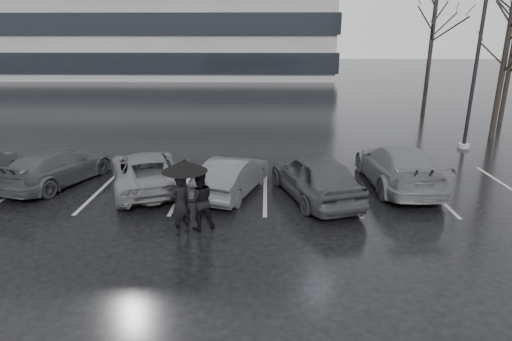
{
  "coord_description": "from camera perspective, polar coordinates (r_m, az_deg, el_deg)",
  "views": [
    {
      "loc": [
        0.61,
        -11.34,
        5.08
      ],
      "look_at": [
        0.32,
        1.0,
        1.1
      ],
      "focal_mm": 30.0,
      "sensor_mm": 36.0,
      "label": 1
    }
  ],
  "objects": [
    {
      "name": "tree_east",
      "position": [
        24.21,
        30.26,
        12.97
      ],
      "size": [
        0.26,
        0.26,
        8.0
      ],
      "primitive_type": "cylinder",
      "color": "black",
      "rests_on": "ground"
    },
    {
      "name": "car_west_a",
      "position": [
        14.04,
        -3.11,
        -0.67
      ],
      "size": [
        2.37,
        3.98,
        1.24
      ],
      "primitive_type": "imported",
      "rotation": [
        0.0,
        0.0,
        2.84
      ],
      "color": "#29292B",
      "rests_on": "ground"
    },
    {
      "name": "tree_north",
      "position": [
        30.2,
        22.28,
        15.02
      ],
      "size": [
        0.26,
        0.26,
        8.5
      ],
      "primitive_type": "cylinder",
      "color": "black",
      "rests_on": "ground"
    },
    {
      "name": "car_east",
      "position": [
        15.49,
        18.36,
        0.58
      ],
      "size": [
        2.17,
        5.0,
        1.43
      ],
      "primitive_type": "imported",
      "rotation": [
        0.0,
        0.0,
        3.17
      ],
      "color": "#48484B",
      "rests_on": "ground"
    },
    {
      "name": "car_west_b",
      "position": [
        14.92,
        -14.46,
        -0.03
      ],
      "size": [
        3.57,
        5.06,
        1.28
      ],
      "primitive_type": "imported",
      "rotation": [
        0.0,
        0.0,
        3.49
      ],
      "color": "#48484B",
      "rests_on": "ground"
    },
    {
      "name": "lamp_post",
      "position": [
        21.5,
        27.46,
        13.59
      ],
      "size": [
        0.5,
        0.5,
        9.18
      ],
      "rotation": [
        0.0,
        0.0,
        0.29
      ],
      "color": "gray",
      "rests_on": "ground"
    },
    {
      "name": "stall_stripes",
      "position": [
        14.81,
        -4.2,
        -2.23
      ],
      "size": [
        19.72,
        5.0,
        0.0
      ],
      "color": "#969698",
      "rests_on": "ground"
    },
    {
      "name": "pedestrian_right",
      "position": [
        11.53,
        -7.54,
        -3.99
      ],
      "size": [
        0.96,
        0.85,
        1.63
      ],
      "primitive_type": "imported",
      "rotation": [
        0.0,
        0.0,
        3.49
      ],
      "color": "black",
      "rests_on": "ground"
    },
    {
      "name": "pedestrian_left",
      "position": [
        11.32,
        -10.05,
        -4.48
      ],
      "size": [
        0.71,
        0.7,
        1.65
      ],
      "primitive_type": "imported",
      "rotation": [
        0.0,
        0.0,
        3.91
      ],
      "color": "black",
      "rests_on": "ground"
    },
    {
      "name": "ground",
      "position": [
        12.44,
        -1.59,
        -6.24
      ],
      "size": [
        160.0,
        160.0,
        0.0
      ],
      "primitive_type": "plane",
      "color": "black",
      "rests_on": "ground"
    },
    {
      "name": "car_west_c",
      "position": [
        16.47,
        -24.95,
        0.49
      ],
      "size": [
        3.05,
        4.69,
        1.26
      ],
      "primitive_type": "imported",
      "rotation": [
        0.0,
        0.0,
        2.82
      ],
      "color": "black",
      "rests_on": "ground"
    },
    {
      "name": "tree_ne",
      "position": [
        28.94,
        30.81,
        12.3
      ],
      "size": [
        0.26,
        0.26,
        7.0
      ],
      "primitive_type": "cylinder",
      "color": "black",
      "rests_on": "ground"
    },
    {
      "name": "umbrella",
      "position": [
        11.11,
        -9.52,
        0.64
      ],
      "size": [
        1.19,
        1.19,
        2.02
      ],
      "color": "black",
      "rests_on": "ground"
    },
    {
      "name": "car_main",
      "position": [
        13.7,
        7.87,
        -0.76
      ],
      "size": [
        3.0,
        4.69,
        1.49
      ],
      "primitive_type": "imported",
      "rotation": [
        0.0,
        0.0,
        3.45
      ],
      "color": "black",
      "rests_on": "ground"
    }
  ]
}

